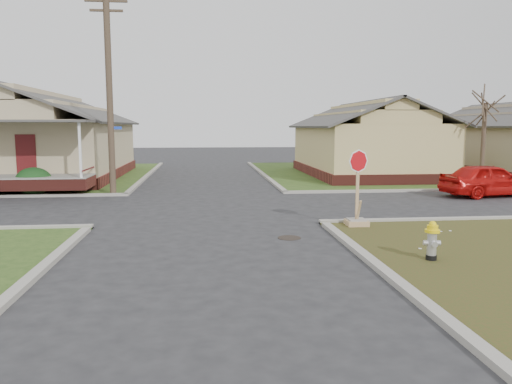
{
  "coord_description": "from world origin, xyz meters",
  "views": [
    {
      "loc": [
        -0.13,
        -13.86,
        3.07
      ],
      "look_at": [
        1.43,
        1.0,
        1.1
      ],
      "focal_mm": 35.0,
      "sensor_mm": 36.0,
      "label": 1
    }
  ],
  "objects": [
    {
      "name": "corner_house",
      "position": [
        -10.0,
        16.68,
        2.28
      ],
      "size": [
        10.1,
        15.5,
        5.3
      ],
      "color": "maroon",
      "rests_on": "ground"
    },
    {
      "name": "fire_hydrant",
      "position": [
        5.0,
        -3.26,
        0.54
      ],
      "size": [
        0.33,
        0.33,
        0.9
      ],
      "rotation": [
        0.0,
        0.0,
        -0.2
      ],
      "color": "black",
      "rests_on": "ground"
    },
    {
      "name": "side_house_yellow",
      "position": [
        10.0,
        16.5,
        2.19
      ],
      "size": [
        7.6,
        11.6,
        4.7
      ],
      "color": "maroon",
      "rests_on": "ground"
    },
    {
      "name": "hedge_right",
      "position": [
        -7.73,
        9.27,
        0.63
      ],
      "size": [
        1.53,
        1.25,
        1.17
      ],
      "primitive_type": "ellipsoid",
      "color": "#123413",
      "rests_on": "verge_far_left"
    },
    {
      "name": "manhole",
      "position": [
        2.2,
        -0.5,
        0.01
      ],
      "size": [
        0.64,
        0.64,
        0.01
      ],
      "primitive_type": "cylinder",
      "color": "black",
      "rests_on": "ground"
    },
    {
      "name": "curbs",
      "position": [
        0.0,
        5.0,
        0.0
      ],
      "size": [
        80.0,
        40.0,
        0.12
      ],
      "primitive_type": null,
      "color": "#9D998E",
      "rests_on": "ground"
    },
    {
      "name": "utility_pole",
      "position": [
        -4.2,
        8.9,
        4.66
      ],
      "size": [
        1.8,
        0.28,
        9.0
      ],
      "color": "#453528",
      "rests_on": "ground"
    },
    {
      "name": "red_sedan",
      "position": [
        12.35,
        6.78,
        0.73
      ],
      "size": [
        4.48,
        2.33,
        1.45
      ],
      "primitive_type": "imported",
      "rotation": [
        0.0,
        0.0,
        1.72
      ],
      "color": "red",
      "rests_on": "ground"
    },
    {
      "name": "tree_mid_right",
      "position": [
        14.0,
        10.2,
        2.15
      ],
      "size": [
        0.22,
        0.22,
        4.2
      ],
      "primitive_type": "cylinder",
      "color": "#453528",
      "rests_on": "verge_far_right"
    },
    {
      "name": "ground",
      "position": [
        0.0,
        0.0,
        0.0
      ],
      "size": [
        120.0,
        120.0,
        0.0
      ],
      "primitive_type": "plane",
      "color": "#252527",
      "rests_on": "ground"
    },
    {
      "name": "stop_sign",
      "position": [
        4.52,
        0.81,
        0.55
      ],
      "size": [
        0.66,
        0.65,
        2.33
      ],
      "rotation": [
        0.0,
        0.0,
        -0.03
      ],
      "color": "tan",
      "rests_on": "ground"
    }
  ]
}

